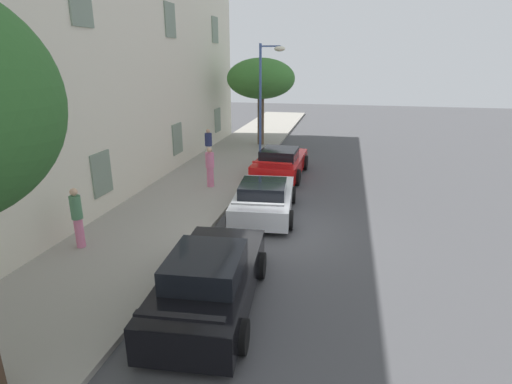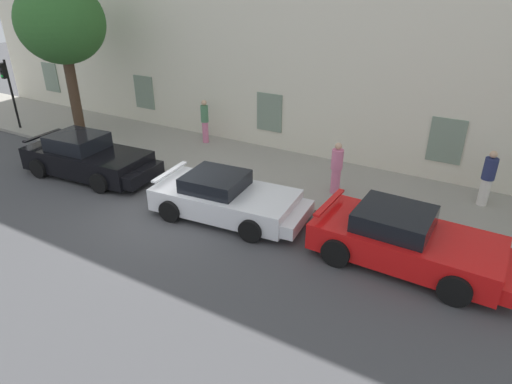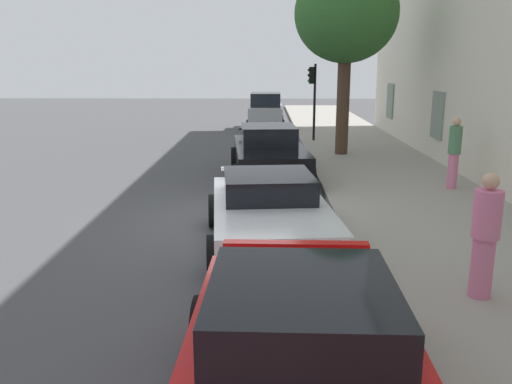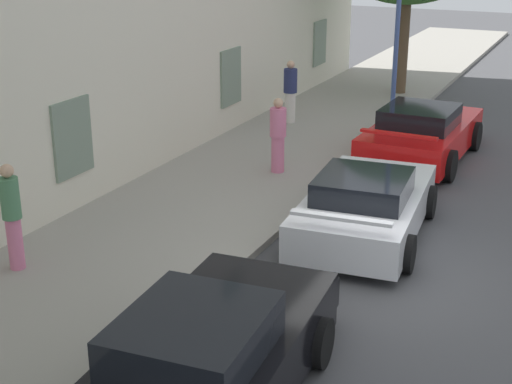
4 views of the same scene
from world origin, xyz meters
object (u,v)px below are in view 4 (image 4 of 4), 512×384
(sportscar_yellow_flank, at_px, (367,204))
(sportscar_white_middle, at_px, (423,133))
(pedestrian_admiring, at_px, (278,135))
(pedestrian_strolling, at_px, (290,91))
(sportscar_red_lead, at_px, (213,358))
(pedestrian_bystander, at_px, (12,215))

(sportscar_yellow_flank, relative_size, sportscar_white_middle, 0.97)
(pedestrian_admiring, bearing_deg, sportscar_yellow_flank, -128.19)
(sportscar_yellow_flank, height_order, pedestrian_admiring, pedestrian_admiring)
(pedestrian_admiring, relative_size, pedestrian_strolling, 0.97)
(sportscar_red_lead, relative_size, pedestrian_admiring, 2.98)
(sportscar_white_middle, bearing_deg, sportscar_red_lead, -179.12)
(pedestrian_strolling, bearing_deg, pedestrian_bystander, 178.31)
(sportscar_yellow_flank, distance_m, pedestrian_bystander, 6.30)
(pedestrian_strolling, height_order, pedestrian_bystander, pedestrian_bystander)
(sportscar_red_lead, distance_m, pedestrian_strolling, 13.08)
(pedestrian_bystander, bearing_deg, sportscar_white_middle, -25.11)
(sportscar_yellow_flank, distance_m, pedestrian_admiring, 3.61)
(sportscar_white_middle, xyz_separation_m, pedestrian_bystander, (-9.43, 4.42, 0.45))
(sportscar_white_middle, height_order, pedestrian_admiring, pedestrian_admiring)
(pedestrian_admiring, xyz_separation_m, pedestrian_bystander, (-6.47, 1.81, 0.07))
(pedestrian_admiring, height_order, pedestrian_strolling, pedestrian_strolling)
(pedestrian_strolling, bearing_deg, sportscar_yellow_flank, -146.17)
(sportscar_white_middle, distance_m, pedestrian_bystander, 10.42)
(sportscar_white_middle, bearing_deg, pedestrian_strolling, 72.94)
(sportscar_red_lead, height_order, sportscar_white_middle, sportscar_red_lead)
(pedestrian_strolling, bearing_deg, sportscar_white_middle, -107.06)
(sportscar_red_lead, bearing_deg, pedestrian_bystander, 70.00)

